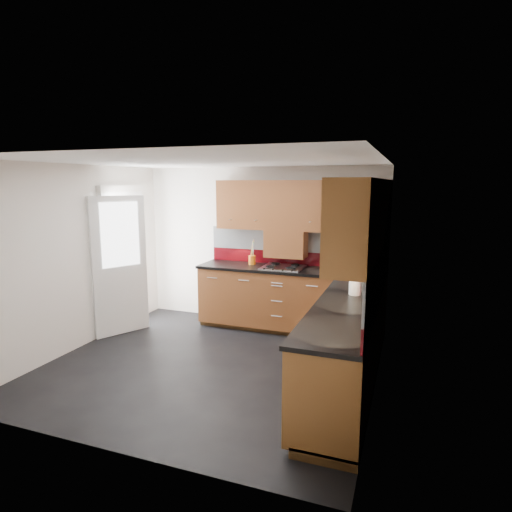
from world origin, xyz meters
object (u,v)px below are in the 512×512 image
at_px(utensil_pot, 252,258).
at_px(food_processor, 365,270).
at_px(gas_hob, 283,267).
at_px(toaster, 331,264).

distance_m(utensil_pot, food_processor, 1.80).
relative_size(utensil_pot, food_processor, 1.26).
distance_m(gas_hob, utensil_pot, 0.55).
xyz_separation_m(toaster, food_processor, (0.52, -0.52, 0.05)).
bearing_deg(toaster, food_processor, -45.36).
relative_size(utensil_pot, toaster, 1.39).
bearing_deg(toaster, utensil_pot, -179.96).
bearing_deg(gas_hob, food_processor, -17.94).
xyz_separation_m(gas_hob, food_processor, (1.20, -0.39, 0.12)).
bearing_deg(toaster, gas_hob, -168.79).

